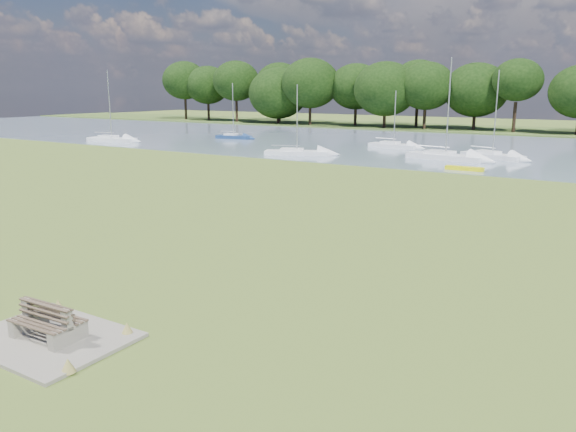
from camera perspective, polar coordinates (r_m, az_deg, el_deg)
The scene contains 13 objects.
ground at distance 26.75m, azimuth 2.04°, elevation -1.52°, with size 220.00×220.00×0.00m, color olive.
river at distance 66.09m, azimuth 20.66°, elevation 6.28°, with size 220.00×40.00×0.10m, color gray.
far_bank at distance 95.58m, azimuth 24.35°, elevation 7.76°, with size 220.00×20.00×0.40m, color #4C6626.
concrete_pad at distance 16.78m, azimuth -23.10°, elevation -11.37°, with size 4.20×3.20×0.10m, color gray.
bench_pair at distance 16.60m, azimuth -23.24°, elevation -9.89°, with size 1.96×1.21×1.03m.
kayak at distance 48.40m, azimuth 17.49°, elevation 4.63°, with size 3.06×0.71×0.31m, color #E9E807.
tree_line at distance 91.74m, azimuth 22.98°, elevation 12.19°, with size 138.73×9.94×12.03m.
sailboat_1 at distance 64.83m, azimuth 10.63°, elevation 7.18°, with size 5.93×2.31×6.31m.
sailboat_3 at distance 75.74m, azimuth -5.59°, elevation 8.13°, with size 5.00×2.05×7.21m.
sailboat_4 at distance 74.65m, azimuth -17.51°, elevation 7.58°, with size 6.64×3.03×8.78m.
sailboat_5 at distance 56.92m, azimuth 0.84°, elevation 6.61°, with size 6.64×4.23×6.94m.
sailboat_6 at distance 55.18m, azimuth 15.63°, elevation 6.04°, with size 7.67×3.43×9.30m.
sailboat_8 at distance 57.52m, azimuth 20.00°, elevation 5.95°, with size 6.34×3.87×8.24m.
Camera 1 is at (12.89, -22.48, 6.65)m, focal length 35.00 mm.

